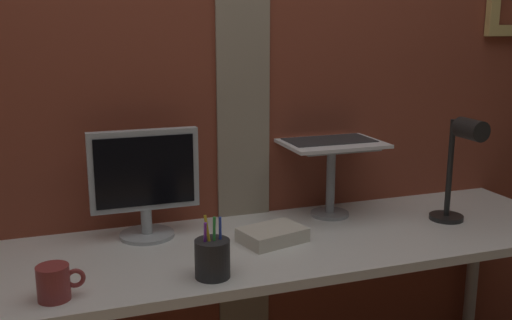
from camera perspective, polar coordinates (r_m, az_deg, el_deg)
The scene contains 9 objects.
brick_wall_back at distance 2.11m, azimuth -4.94°, elevation 7.66°, with size 3.69×0.16×2.42m.
desk at distance 1.94m, azimuth 0.99°, elevation -9.87°, with size 2.19×0.60×0.72m.
monitor at distance 1.93m, azimuth -10.75°, elevation -1.70°, with size 0.35×0.18×0.36m.
laptop_stand at distance 2.14m, azimuth 7.28°, elevation -0.83°, with size 0.28×0.22×0.26m.
laptop at distance 2.17m, azimuth 6.60°, elevation 3.11°, with size 0.35×0.31×0.21m.
desk_lamp at distance 2.13m, azimuth 19.24°, elevation 0.11°, with size 0.12×0.20×0.38m.
pen_cup at distance 1.65m, azimuth -4.25°, elevation -9.47°, with size 0.10×0.10×0.18m.
coffee_mug at distance 1.60m, azimuth -18.96°, elevation -11.18°, with size 0.12×0.08×0.09m.
paper_clutter_stack at distance 1.91m, azimuth 1.60°, elevation -7.26°, with size 0.20×0.14×0.05m, color silver.
Camera 1 is at (-0.52, -1.58, 1.41)m, focal length 41.25 mm.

